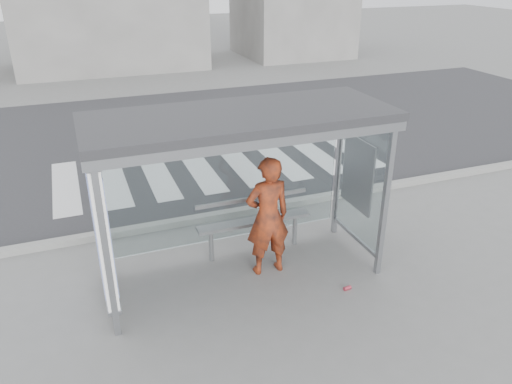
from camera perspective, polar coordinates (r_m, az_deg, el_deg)
ground at (r=7.95m, az=-1.51°, el=-9.40°), size 80.00×80.00×0.00m
road at (r=14.10m, az=-11.08°, el=6.02°), size 30.00×10.00×0.01m
curb at (r=9.52m, az=-5.43°, el=-2.84°), size 30.00×0.18×0.12m
crosswalk at (r=12.02m, az=-4.17°, el=3.04°), size 7.55×3.00×0.00m
bus_shelter at (r=6.97m, az=-4.75°, el=3.84°), size 4.25×1.65×2.62m
building_center at (r=24.37m, az=-16.70°, el=19.40°), size 8.00×5.00×5.00m
person at (r=7.55m, az=1.35°, el=-2.83°), size 0.70×0.46×1.93m
bench at (r=8.23m, az=-0.25°, el=-3.33°), size 1.92×0.23×0.99m
soda_can at (r=7.72m, az=10.40°, el=-10.76°), size 0.12×0.07×0.06m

